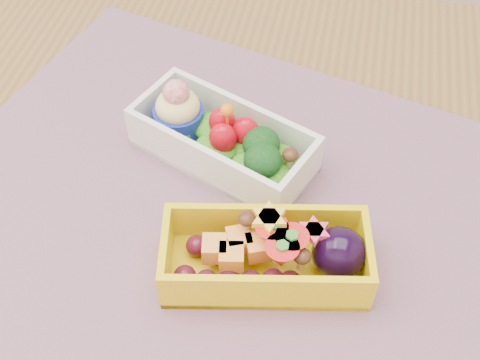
% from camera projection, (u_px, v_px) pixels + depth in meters
% --- Properties ---
extents(table, '(1.20, 0.80, 0.75)m').
position_uv_depth(table, '(191.00, 276.00, 0.64)').
color(table, brown).
rests_on(table, ground).
extents(placemat, '(0.66, 0.56, 0.00)m').
position_uv_depth(placemat, '(231.00, 210.00, 0.57)').
color(placemat, '#8A5F6C').
rests_on(placemat, table).
extents(bento_white, '(0.19, 0.14, 0.07)m').
position_uv_depth(bento_white, '(222.00, 140.00, 0.59)').
color(bento_white, white).
rests_on(bento_white, placemat).
extents(bento_yellow, '(0.18, 0.10, 0.06)m').
position_uv_depth(bento_yellow, '(270.00, 255.00, 0.51)').
color(bento_yellow, yellow).
rests_on(bento_yellow, placemat).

